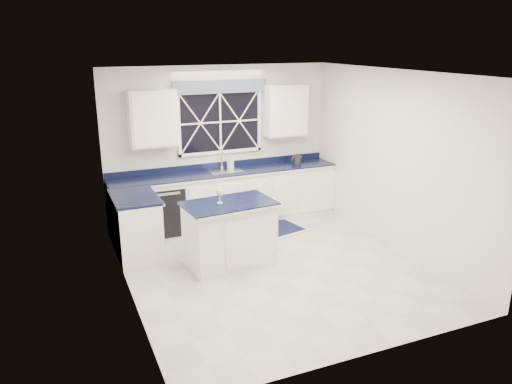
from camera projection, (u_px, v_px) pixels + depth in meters
name	position (u px, v px, depth m)	size (l,w,h in m)	color
ground	(273.00, 267.00, 7.11)	(4.50, 4.50, 0.00)	#B0B0AB
back_wall	(220.00, 144.00, 8.69)	(4.00, 0.10, 2.70)	beige
base_cabinets	(211.00, 203.00, 8.42)	(3.99, 1.60, 0.90)	silver
countertop	(226.00, 172.00, 8.55)	(3.98, 0.64, 0.04)	black
dishwasher	(164.00, 209.00, 8.29)	(0.60, 0.58, 0.82)	black
window	(220.00, 117.00, 8.51)	(1.65, 0.09, 1.26)	black
upper_cabinets	(222.00, 114.00, 8.38)	(3.10, 0.34, 0.90)	silver
faucet	(222.00, 160.00, 8.67)	(0.05, 0.20, 0.30)	silver
island	(230.00, 233.00, 7.08)	(1.31, 0.86, 0.93)	silver
rug	(266.00, 231.00, 8.40)	(1.47, 1.07, 0.02)	beige
kettle	(297.00, 159.00, 9.06)	(0.26, 0.19, 0.19)	#2C2C2E
wine_glass	(220.00, 192.00, 6.88)	(0.10, 0.10, 0.23)	silver
soap_bottle	(230.00, 163.00, 8.74)	(0.09, 0.09, 0.19)	silver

